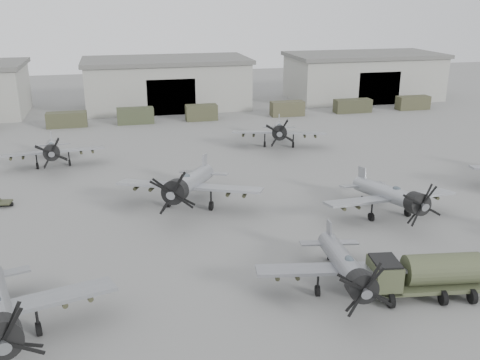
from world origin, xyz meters
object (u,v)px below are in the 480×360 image
(aircraft_mid_2, at_px, (392,196))
(aircraft_far_0, at_px, (52,150))
(aircraft_mid_1, at_px, (189,184))
(fuel_tanker, at_px, (426,273))
(aircraft_near_1, at_px, (346,267))
(aircraft_far_1, at_px, (279,131))

(aircraft_mid_2, distance_m, aircraft_far_0, 38.67)
(aircraft_mid_1, relative_size, fuel_tanker, 1.70)
(aircraft_mid_2, bearing_deg, aircraft_near_1, -132.98)
(aircraft_near_1, bearing_deg, aircraft_mid_2, 60.08)
(aircraft_near_1, distance_m, fuel_tanker, 5.34)
(aircraft_mid_2, xyz_separation_m, fuel_tanker, (-4.20, -12.37, -0.55))
(aircraft_mid_1, xyz_separation_m, fuel_tanker, (13.16, -18.94, -0.82))
(aircraft_mid_2, bearing_deg, fuel_tanker, -111.75)
(aircraft_mid_1, xyz_separation_m, aircraft_far_0, (-13.68, 16.47, -0.35))
(aircraft_mid_1, distance_m, aircraft_mid_2, 18.57)
(aircraft_far_1, bearing_deg, aircraft_mid_1, -110.99)
(aircraft_mid_2, relative_size, fuel_tanker, 1.55)
(aircraft_far_0, bearing_deg, aircraft_mid_1, -55.85)
(fuel_tanker, bearing_deg, aircraft_mid_2, 79.29)
(aircraft_mid_2, bearing_deg, aircraft_mid_1, 156.28)
(aircraft_mid_1, distance_m, fuel_tanker, 23.08)
(aircraft_near_1, xyz_separation_m, aircraft_far_0, (-21.65, 34.25, -0.01))
(aircraft_mid_1, relative_size, aircraft_mid_2, 1.10)
(aircraft_near_1, bearing_deg, aircraft_mid_1, 124.22)
(aircraft_mid_2, bearing_deg, aircraft_far_0, 140.43)
(aircraft_far_0, height_order, fuel_tanker, aircraft_far_0)
(aircraft_near_1, distance_m, aircraft_mid_1, 19.48)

